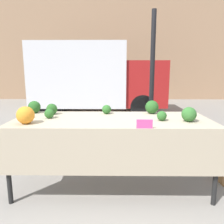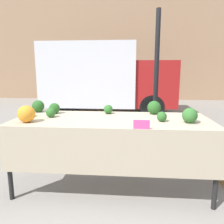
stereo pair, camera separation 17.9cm
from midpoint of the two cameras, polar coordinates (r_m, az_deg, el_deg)
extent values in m
plane|color=gray|center=(2.90, 1.87, -18.49)|extent=(40.00, 40.00, 0.00)
cube|color=#9E7A5B|center=(11.27, 4.27, 15.79)|extent=(16.00, 0.60, 4.82)
cylinder|color=black|center=(3.36, 12.86, 5.77)|extent=(0.07, 0.07, 2.28)
cube|color=silver|center=(7.32, -4.72, 9.67)|extent=(2.87, 2.07, 1.91)
cube|color=maroon|center=(7.29, 11.56, 7.38)|extent=(1.23, 1.91, 1.38)
cylinder|color=black|center=(6.51, 11.13, 1.23)|extent=(0.72, 0.22, 0.72)
cylinder|color=black|center=(8.17, 9.85, 3.18)|extent=(0.72, 0.22, 0.72)
cylinder|color=black|center=(6.76, -12.38, 1.54)|extent=(0.72, 0.22, 0.72)
cylinder|color=black|center=(8.37, -9.02, 3.39)|extent=(0.72, 0.22, 0.72)
cube|color=tan|center=(2.59, 1.98, -2.08)|extent=(2.31, 0.91, 0.03)
cube|color=tan|center=(2.24, 1.37, -10.91)|extent=(2.31, 0.01, 0.47)
cylinder|color=black|center=(2.65, -23.54, -12.45)|extent=(0.05, 0.05, 0.82)
cylinder|color=black|center=(2.55, 27.60, -13.73)|extent=(0.05, 0.05, 0.82)
cylinder|color=black|center=(3.32, -17.08, -7.32)|extent=(0.05, 0.05, 0.82)
cylinder|color=black|center=(3.24, 22.19, -8.11)|extent=(0.05, 0.05, 0.82)
sphere|color=orange|center=(2.53, -19.59, -0.49)|extent=(0.19, 0.19, 0.19)
cone|color=#93B238|center=(2.83, -19.16, 0.13)|extent=(0.17, 0.17, 0.14)
sphere|color=#285B23|center=(3.13, -17.19, 1.46)|extent=(0.16, 0.16, 0.16)
sphere|color=#285B23|center=(2.95, -13.14, 0.92)|extent=(0.14, 0.14, 0.14)
sphere|color=#2D6628|center=(2.52, 14.88, -1.17)|extent=(0.11, 0.11, 0.11)
sphere|color=#336B2D|center=(2.54, 21.57, -0.85)|extent=(0.16, 0.16, 0.16)
sphere|color=#2D6628|center=(2.73, -13.92, -0.19)|extent=(0.11, 0.11, 0.11)
sphere|color=#285B23|center=(2.92, 12.67, 1.15)|extent=(0.17, 0.17, 0.17)
sphere|color=#2D6628|center=(2.87, 0.78, 0.70)|extent=(0.12, 0.12, 0.12)
cube|color=#EF4793|center=(2.15, 10.09, -3.25)|extent=(0.16, 0.01, 0.09)
camera|label=1|loc=(0.09, -88.01, 0.38)|focal=35.00mm
camera|label=2|loc=(0.09, 91.99, -0.38)|focal=35.00mm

